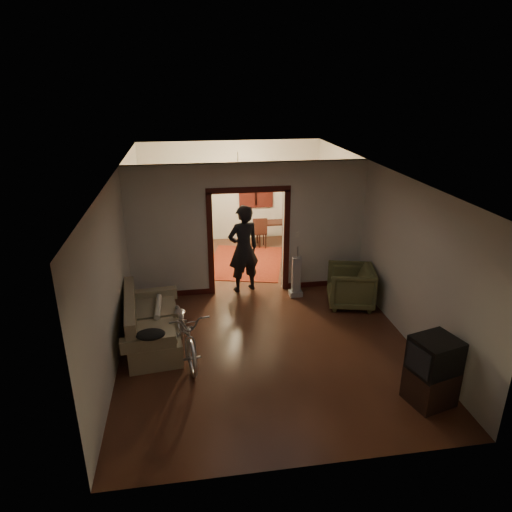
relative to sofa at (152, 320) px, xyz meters
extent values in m
cube|color=#361A11|center=(1.96, 1.11, -0.44)|extent=(5.00, 8.50, 0.01)
cube|color=white|center=(1.96, 1.11, 2.36)|extent=(5.00, 8.50, 0.01)
cube|color=beige|center=(1.96, 5.36, 0.96)|extent=(5.00, 0.02, 2.80)
cube|color=beige|center=(-0.54, 1.11, 0.96)|extent=(0.02, 8.50, 2.80)
cube|color=beige|center=(4.46, 1.11, 0.96)|extent=(0.02, 8.50, 2.80)
cube|color=beige|center=(1.96, 1.86, 0.96)|extent=(5.00, 0.14, 2.80)
cube|color=#360F0C|center=(1.96, 1.86, 0.66)|extent=(1.74, 0.20, 2.32)
cube|color=black|center=(2.66, 5.32, 1.11)|extent=(0.98, 0.06, 1.28)
sphere|color=#FFE0A5|center=(1.96, 3.61, 1.91)|extent=(0.24, 0.24, 0.24)
cube|color=silver|center=(3.01, 1.79, 0.81)|extent=(0.08, 0.01, 0.12)
cube|color=#6E6649|center=(0.00, 0.00, 0.00)|extent=(1.06, 1.98, 0.88)
cylinder|color=beige|center=(0.10, 0.30, 0.09)|extent=(0.10, 0.84, 0.10)
ellipsoid|color=black|center=(0.05, -0.91, 0.24)|extent=(0.45, 0.34, 0.13)
imported|color=silver|center=(0.57, -0.50, 0.03)|extent=(0.93, 1.88, 0.94)
imported|color=brown|center=(3.91, 0.83, -0.02)|extent=(1.09, 1.08, 0.83)
cube|color=black|center=(4.01, -2.24, -0.17)|extent=(0.71, 0.68, 0.54)
cube|color=black|center=(4.01, -2.24, 0.33)|extent=(0.71, 0.67, 0.51)
cube|color=gray|center=(2.92, 1.41, 0.00)|extent=(0.29, 0.24, 0.88)
imported|color=black|center=(1.86, 1.87, 0.52)|extent=(0.81, 0.65, 1.93)
cube|color=#62160F|center=(2.10, 3.44, -0.43)|extent=(2.31, 2.71, 0.02)
cube|color=#213520|center=(0.79, 5.05, 0.46)|extent=(0.96, 0.62, 1.79)
sphere|color=#1E5972|center=(0.79, 5.05, 1.50)|extent=(0.29, 0.29, 0.29)
cube|color=black|center=(3.03, 4.64, -0.11)|extent=(1.00, 0.75, 0.66)
cube|color=black|center=(2.62, 4.51, 0.00)|extent=(0.42, 0.42, 0.88)
camera|label=1|loc=(0.72, -7.19, 3.92)|focal=32.00mm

